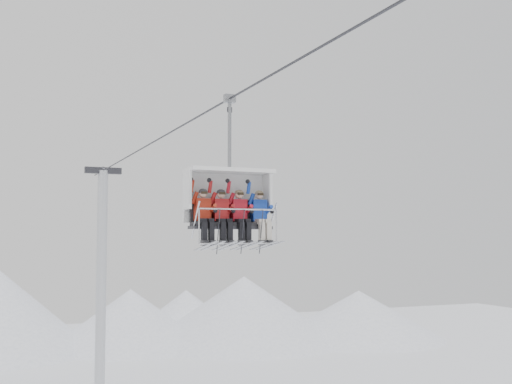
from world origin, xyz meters
name	(u,v)px	position (x,y,z in m)	size (l,w,h in m)	color
ridgeline	(41,319)	(-1.58, 42.05, 2.84)	(72.00, 21.00, 7.00)	white
lift_tower_right	(101,307)	(0.00, 22.00, 5.78)	(2.00, 1.80, 13.48)	silver
haul_cable	(256,84)	(0.00, 0.00, 13.30)	(0.06, 0.06, 50.00)	#2F2F35
chairlift_carrier	(228,198)	(0.00, 1.94, 10.66)	(2.30, 1.17, 3.98)	black
skier_far_left	(204,214)	(-0.76, 1.63, 10.20)	(0.39, 1.69, 1.58)	#A32413
skier_center_left	(222,215)	(-0.27, 1.63, 10.19)	(0.39, 1.69, 1.57)	#A41A1B
skier_center_right	(240,215)	(0.24, 1.63, 10.20)	(0.39, 1.69, 1.58)	#AD1624
skier_far_right	(260,215)	(0.81, 1.63, 10.20)	(0.39, 1.69, 1.58)	#183DAA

